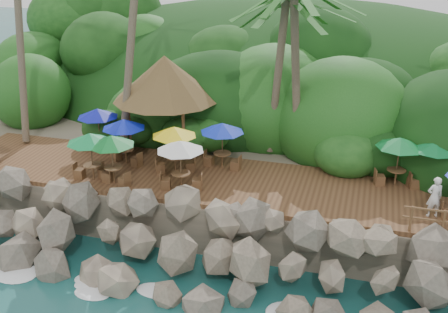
# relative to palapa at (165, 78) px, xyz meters

# --- Properties ---
(ground) EXTENTS (140.00, 140.00, 0.00)m
(ground) POSITION_rel_palapa_xyz_m (3.93, -9.25, -5.79)
(ground) COLOR #19514F
(ground) RESTS_ON ground
(land_base) EXTENTS (32.00, 25.20, 2.10)m
(land_base) POSITION_rel_palapa_xyz_m (3.93, 6.75, -4.74)
(land_base) COLOR gray
(land_base) RESTS_ON ground
(jungle_hill) EXTENTS (44.80, 28.00, 15.40)m
(jungle_hill) POSITION_rel_palapa_xyz_m (3.93, 14.25, -5.79)
(jungle_hill) COLOR #143811
(jungle_hill) RESTS_ON ground
(seawall) EXTENTS (29.00, 4.00, 2.30)m
(seawall) POSITION_rel_palapa_xyz_m (3.93, -7.25, -4.64)
(seawall) COLOR gray
(seawall) RESTS_ON ground
(terrace) EXTENTS (26.00, 5.00, 0.20)m
(terrace) POSITION_rel_palapa_xyz_m (3.93, -3.25, -3.59)
(terrace) COLOR brown
(terrace) RESTS_ON land_base
(jungle_foliage) EXTENTS (44.00, 16.00, 12.00)m
(jungle_foliage) POSITION_rel_palapa_xyz_m (3.93, 5.75, -5.79)
(jungle_foliage) COLOR #143811
(jungle_foliage) RESTS_ON ground
(foam_line) EXTENTS (25.20, 0.80, 0.06)m
(foam_line) POSITION_rel_palapa_xyz_m (3.93, -8.95, -5.76)
(foam_line) COLOR white
(foam_line) RESTS_ON ground
(palapa) EXTENTS (5.23, 5.23, 4.60)m
(palapa) POSITION_rel_palapa_xyz_m (0.00, 0.00, 0.00)
(palapa) COLOR brown
(palapa) RESTS_ON ground
(dining_clusters) EXTENTS (24.87, 5.21, 2.18)m
(dining_clusters) POSITION_rel_palapa_xyz_m (3.88, -3.35, -1.68)
(dining_clusters) COLOR brown
(dining_clusters) RESTS_ON terrace
(waiter) EXTENTS (0.69, 0.56, 1.65)m
(waiter) POSITION_rel_palapa_xyz_m (12.49, -4.22, -2.67)
(waiter) COLOR white
(waiter) RESTS_ON terrace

